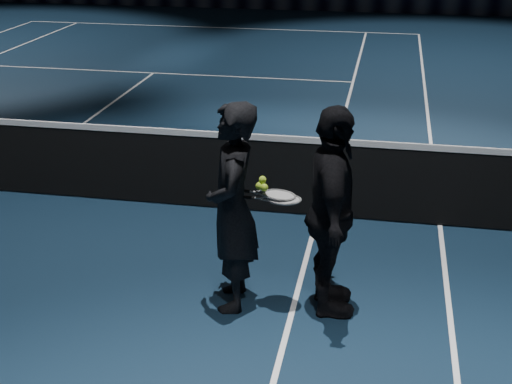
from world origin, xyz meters
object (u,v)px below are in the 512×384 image
tennis_balls (262,185)px  player_a (233,208)px  racket_lower (285,199)px  racket_upper (279,195)px  player_b (331,213)px

tennis_balls → player_a: bearing=-175.3°
player_a → racket_lower: 0.46m
racket_lower → tennis_balls: size_ratio=5.67×
racket_lower → racket_upper: racket_upper is taller
player_b → racket_upper: player_b is taller
player_b → tennis_balls: (-0.59, -0.03, 0.23)m
racket_lower → tennis_balls: (-0.19, -0.01, 0.12)m
player_a → racket_lower: player_a is taller
player_b → racket_upper: bearing=79.2°
player_a → racket_lower: size_ratio=2.77×
player_b → tennis_balls: player_b is taller
racket_lower → racket_upper: (-0.05, 0.04, 0.02)m
racket_lower → player_a: bearing=180.0°
player_b → racket_upper: size_ratio=2.77×
racket_upper → racket_lower: bearing=-42.7°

